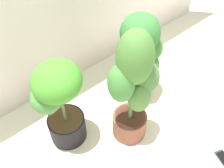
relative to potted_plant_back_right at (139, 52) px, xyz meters
The scene contains 4 objects.
ground_plane 0.63m from the potted_plant_back_right, 127.15° to the right, with size 8.00×8.00×0.00m, color silver.
potted_plant_back_right is the anchor object (origin of this frame).
potted_plant_center 0.40m from the potted_plant_back_right, 140.87° to the right, with size 0.35×0.30×0.88m.
potted_plant_back_left 0.66m from the potted_plant_back_right, behind, with size 0.37×0.33×0.67m.
Camera 1 is at (-0.75, -0.54, 1.58)m, focal length 40.76 mm.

